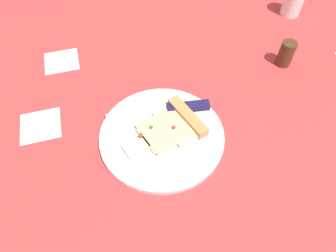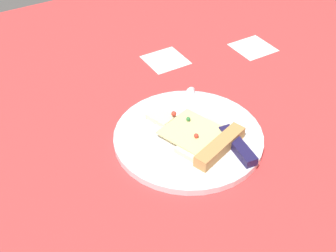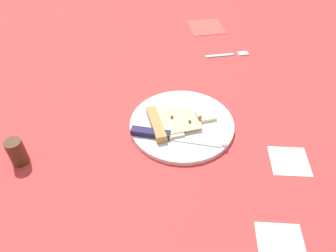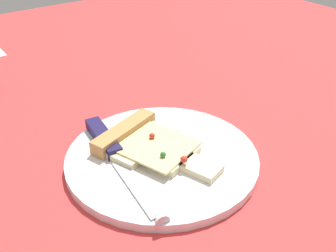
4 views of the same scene
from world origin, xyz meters
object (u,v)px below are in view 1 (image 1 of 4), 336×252
(pizza_slice, at_px, (172,126))
(pepper_shaker, at_px, (286,54))
(knife, at_px, (169,110))
(drinking_glass, at_px, (294,0))
(plate, at_px, (162,136))

(pizza_slice, relative_size, pepper_shaker, 2.78)
(pizza_slice, distance_m, knife, 0.05)
(pizza_slice, height_order, pepper_shaker, pepper_shaker)
(knife, bearing_deg, pepper_shaker, -68.16)
(knife, xyz_separation_m, pepper_shaker, (-0.35, -0.09, 0.02))
(pizza_slice, bearing_deg, knife, -27.23)
(knife, relative_size, pepper_shaker, 3.53)
(pizza_slice, bearing_deg, pepper_shaker, -87.47)
(knife, distance_m, drinking_glass, 0.57)
(plate, xyz_separation_m, knife, (-0.03, -0.06, 0.01))
(plate, xyz_separation_m, pepper_shaker, (-0.38, -0.15, 0.03))
(pizza_slice, height_order, drinking_glass, drinking_glass)
(knife, height_order, drinking_glass, drinking_glass)
(pizza_slice, bearing_deg, plate, 90.15)
(plate, height_order, knife, knife)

